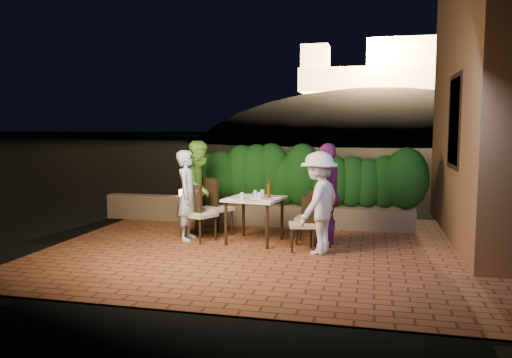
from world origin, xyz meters
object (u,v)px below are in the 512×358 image
(bowl, at_px, (257,194))
(diner_white, at_px, (319,203))
(chair_right_front, at_px, (302,224))
(diner_blue, at_px, (188,195))
(dining_table, at_px, (255,220))
(chair_left_back, at_px, (217,207))
(beer_bottle, at_px, (269,189))
(chair_right_back, at_px, (309,217))
(diner_green, at_px, (200,188))
(parapet_lamp, at_px, (181,193))
(diner_purple, at_px, (328,195))
(chair_left_front, at_px, (201,213))

(bowl, distance_m, diner_white, 1.36)
(chair_right_front, xyz_separation_m, diner_blue, (-1.98, 0.28, 0.34))
(dining_table, relative_size, bowl, 5.19)
(chair_left_back, bearing_deg, beer_bottle, 12.74)
(chair_right_back, bearing_deg, dining_table, 11.16)
(chair_right_back, bearing_deg, chair_right_front, 87.95)
(chair_right_back, relative_size, diner_white, 0.57)
(diner_green, xyz_separation_m, parapet_lamp, (-0.83, 1.17, -0.26))
(beer_bottle, distance_m, diner_green, 1.39)
(dining_table, xyz_separation_m, parapet_lamp, (-1.92, 1.58, 0.20))
(dining_table, relative_size, chair_right_back, 0.98)
(chair_right_back, bearing_deg, diner_purple, 169.92)
(chair_left_front, xyz_separation_m, diner_purple, (2.10, 0.15, 0.36))
(diner_purple, bearing_deg, parapet_lamp, -110.96)
(chair_left_back, xyz_separation_m, diner_green, (-0.31, 0.03, 0.33))
(beer_bottle, xyz_separation_m, diner_blue, (-1.38, -0.08, -0.14))
(diner_white, relative_size, parapet_lamp, 11.06)
(diner_blue, bearing_deg, parapet_lamp, 19.69)
(bowl, relative_size, chair_right_back, 0.19)
(dining_table, bearing_deg, chair_left_front, -174.12)
(beer_bottle, relative_size, chair_right_front, 0.35)
(diner_green, relative_size, diner_white, 1.08)
(chair_left_front, relative_size, diner_green, 0.56)
(diner_white, height_order, parapet_lamp, diner_white)
(bowl, bearing_deg, parapet_lamp, 145.21)
(chair_left_front, bearing_deg, diner_blue, -155.79)
(chair_left_front, height_order, diner_green, diner_green)
(diner_purple, bearing_deg, chair_left_back, -93.98)
(bowl, distance_m, chair_left_back, 0.80)
(chair_left_front, xyz_separation_m, diner_green, (-0.18, 0.51, 0.37))
(chair_right_front, xyz_separation_m, parapet_lamp, (-2.76, 1.95, 0.15))
(bowl, xyz_separation_m, parapet_lamp, (-1.89, 1.31, -0.20))
(bowl, height_order, chair_right_back, chair_right_back)
(diner_green, bearing_deg, dining_table, -83.80)
(bowl, relative_size, parapet_lamp, 1.19)
(diner_green, relative_size, parapet_lamp, 11.93)
(chair_right_back, bearing_deg, diner_white, 113.17)
(chair_left_front, relative_size, diner_white, 0.60)
(bowl, height_order, diner_white, diner_white)
(bowl, height_order, parapet_lamp, bowl)
(beer_bottle, height_order, chair_left_back, beer_bottle)
(diner_white, bearing_deg, chair_right_front, -93.55)
(bowl, distance_m, diner_green, 1.07)
(parapet_lamp, bearing_deg, diner_green, -54.69)
(dining_table, xyz_separation_m, chair_left_back, (-0.78, 0.38, 0.13))
(diner_blue, xyz_separation_m, diner_purple, (2.34, 0.14, 0.07))
(diner_green, bearing_deg, beer_bottle, -80.11)
(parapet_lamp, bearing_deg, diner_white, -34.23)
(beer_bottle, bearing_deg, diner_green, 162.96)
(diner_blue, distance_m, diner_white, 2.29)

